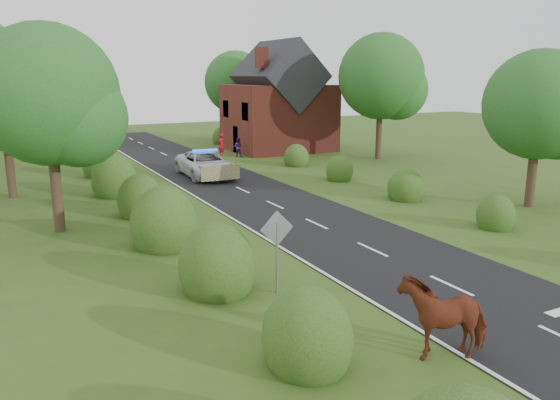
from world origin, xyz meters
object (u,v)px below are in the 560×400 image
road_sign (277,240)px  pedestrian_red (221,145)px  police_van (205,164)px  pedestrian_purple (238,147)px  cow (443,320)px

road_sign → pedestrian_red: (8.70, 26.67, -0.75)m
pedestrian_red → police_van: bearing=19.3°
road_sign → pedestrian_purple: (9.81, 25.87, -0.88)m
cow → pedestrian_purple: (7.99, 30.76, -0.02)m
cow → pedestrian_purple: cow is taller
police_van → pedestrian_red: (4.11, 7.78, 0.10)m
pedestrian_red → pedestrian_purple: pedestrian_red is taller
cow → road_sign: bearing=-141.1°
pedestrian_purple → road_sign: bearing=106.7°
cow → pedestrian_red: size_ratio=1.24×
pedestrian_red → road_sign: bearing=29.0°
pedestrian_red → pedestrian_purple: (1.11, -0.80, -0.13)m
pedestrian_red → pedestrian_purple: 1.37m
police_van → pedestrian_red: 8.80m
cow → police_van: (2.77, 23.78, 0.01)m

